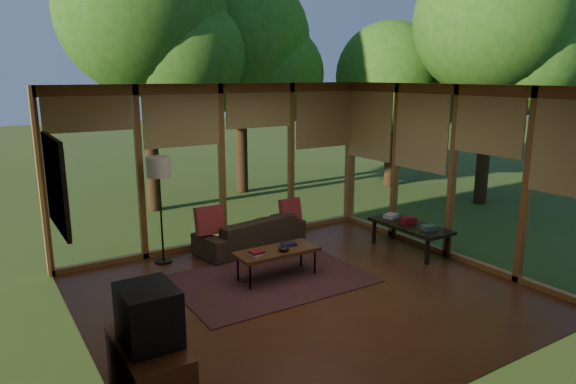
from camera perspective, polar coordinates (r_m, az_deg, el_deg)
floor at (r=6.94m, az=1.95°, el=-11.18°), size 5.50×5.50×0.00m
ceiling at (r=6.34m, az=2.14°, el=11.69°), size 5.50×5.50×0.00m
wall_left at (r=5.50m, az=-22.39°, el=-3.75°), size 0.04×5.00×2.70m
wall_front at (r=4.75m, az=19.45°, el=-6.07°), size 5.50×0.04×2.70m
window_wall_back at (r=8.65m, az=-7.37°, el=2.92°), size 5.50×0.12×2.70m
window_wall_right at (r=8.35m, az=17.82°, el=2.04°), size 0.12×5.00×2.70m
exterior_lawn at (r=17.82m, az=8.73°, el=3.56°), size 40.00×40.00×0.00m
tree_nw at (r=11.20m, az=-15.88°, el=18.75°), size 3.40×3.40×5.78m
tree_ne at (r=12.61m, az=-5.60°, el=16.36°), size 3.40×3.40×5.32m
tree_se at (r=12.09m, az=21.69°, el=17.29°), size 3.24×3.24×5.58m
tree_far at (r=13.40m, az=11.25°, el=12.40°), size 2.73×2.73×4.15m
rug at (r=7.38m, az=-2.02°, el=-9.63°), size 2.64×1.87×0.01m
sofa at (r=8.58m, az=-4.18°, el=-4.51°), size 1.95×1.01×0.54m
pillow_left at (r=8.13m, az=-8.71°, el=-3.19°), size 0.44×0.24×0.46m
pillow_right at (r=8.82m, az=0.24°, el=-2.00°), size 0.37×0.20×0.39m
ct_book_lower at (r=7.07m, az=-3.47°, el=-6.92°), size 0.21×0.18×0.03m
ct_book_upper at (r=7.06m, az=-3.47°, el=-6.68°), size 0.20×0.16×0.03m
ct_book_side at (r=7.46m, az=0.09°, el=-5.80°), size 0.23×0.19×0.03m
ct_bowl at (r=7.21m, az=-0.48°, el=-6.30°), size 0.16×0.16×0.07m
media_cabinet at (r=4.87m, az=-15.08°, el=-18.94°), size 0.50×1.00×0.60m
television at (r=4.61m, az=-15.25°, el=-13.05°), size 0.45×0.55×0.50m
console_book_a at (r=8.35m, az=15.39°, el=-3.85°), size 0.25×0.20×0.08m
console_book_b at (r=8.64m, az=13.19°, el=-3.08°), size 0.26×0.22×0.10m
console_book_c at (r=8.91m, az=11.36°, el=-2.62°), size 0.29×0.24×0.07m
floor_lamp at (r=7.88m, az=-14.18°, el=2.06°), size 0.36×0.36×1.65m
coffee_table at (r=7.29m, az=-1.23°, el=-6.67°), size 1.20×0.50×0.43m
side_console at (r=8.63m, az=13.40°, el=-3.77°), size 0.60×1.40×0.46m
wall_painting at (r=6.81m, az=-24.38°, el=0.87°), size 0.06×1.35×1.15m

